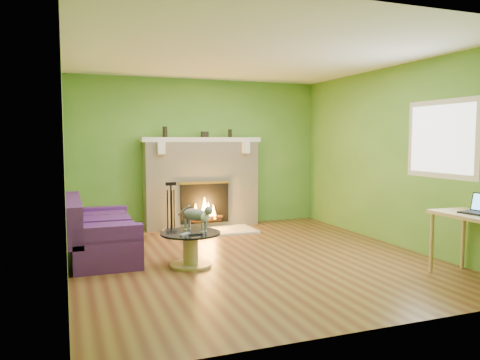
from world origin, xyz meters
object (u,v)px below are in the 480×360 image
object	(u,v)px
coffee_table	(191,246)
desk	(480,223)
cat	(196,218)
sofa	(98,234)

from	to	relation	value
coffee_table	desk	distance (m)	3.29
desk	cat	bearing A→B (deg)	146.97
coffee_table	desk	bearing A→B (deg)	-31.53
sofa	desk	distance (m)	4.61
desk	sofa	bearing A→B (deg)	146.02
sofa	desk	bearing A→B (deg)	-33.98
cat	desk	bearing A→B (deg)	-65.75
sofa	cat	distance (m)	1.40
sofa	coffee_table	size ratio (longest dim) A/B	2.39
coffee_table	desk	xyz separation A→B (m)	(2.79, -1.71, 0.41)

